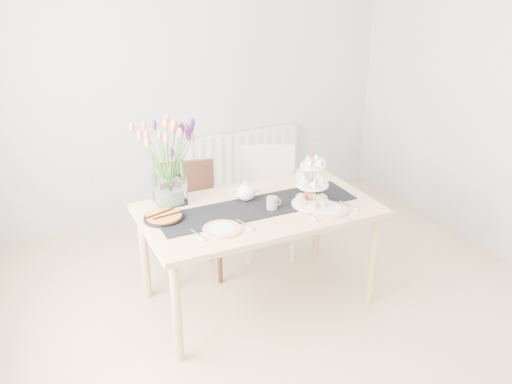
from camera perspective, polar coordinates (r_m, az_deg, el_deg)
name	(u,v)px	position (r m, az deg, el deg)	size (l,w,h in m)	color
room_shell	(318,155)	(3.10, 6.57, 3.88)	(4.50, 4.50, 4.50)	tan
radiator	(242,161)	(5.44, -1.43, 3.27)	(1.20, 0.08, 0.60)	white
dining_table	(258,217)	(3.76, 0.23, -2.69)	(1.60, 0.90, 0.75)	tan
chair_brown	(189,211)	(4.24, -7.04, -2.00)	(0.51, 0.51, 0.89)	#3B2015
chair_white	(269,192)	(4.53, 1.35, 0.00)	(0.58, 0.58, 0.90)	silver
table_runner	(258,207)	(3.72, 0.23, -1.58)	(1.40, 0.35, 0.01)	black
tulip_vase	(167,149)	(3.70, -9.39, 4.51)	(0.72, 0.72, 0.62)	silver
cake_stand	(312,190)	(3.73, 5.92, 0.20)	(0.28, 0.28, 0.41)	gold
teapot	(246,192)	(3.80, -1.04, -0.01)	(0.21, 0.17, 0.14)	white
cream_jug	(302,176)	(4.13, 4.92, 1.64)	(0.10, 0.10, 0.10)	silver
tart_tin	(164,217)	(3.60, -9.69, -2.65)	(0.26, 0.26, 0.03)	black
mug_grey	(272,203)	(3.68, 1.70, -1.22)	(0.08, 0.08, 0.09)	gray
mug_orange	(310,193)	(3.84, 5.68, -0.14)	(0.08, 0.08, 0.10)	red
plate_left	(222,229)	(3.43, -3.59, -3.93)	(0.25, 0.25, 0.01)	silver
plate_right	(329,210)	(3.71, 7.69, -1.85)	(0.26, 0.26, 0.01)	white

